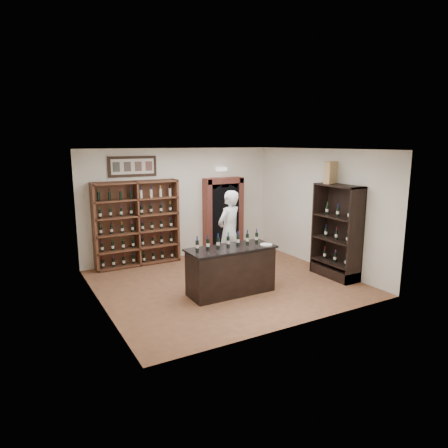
{
  "coord_description": "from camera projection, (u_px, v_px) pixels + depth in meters",
  "views": [
    {
      "loc": [
        -4.26,
        -7.54,
        3.15
      ],
      "look_at": [
        0.14,
        0.3,
        1.3
      ],
      "focal_mm": 32.0,
      "sensor_mm": 36.0,
      "label": 1
    }
  ],
  "objects": [
    {
      "name": "floor",
      "position": [
        225.0,
        283.0,
        9.12
      ],
      "size": [
        5.5,
        5.5,
        0.0
      ],
      "primitive_type": "plane",
      "color": "brown",
      "rests_on": "ground"
    },
    {
      "name": "ceiling",
      "position": [
        225.0,
        149.0,
        8.52
      ],
      "size": [
        5.5,
        5.5,
        0.0
      ],
      "primitive_type": "plane",
      "rotation": [
        3.14,
        0.0,
        0.0
      ],
      "color": "white",
      "rests_on": "wall_back"
    },
    {
      "name": "wall_back",
      "position": [
        180.0,
        204.0,
        10.95
      ],
      "size": [
        5.5,
        0.04,
        3.0
      ],
      "primitive_type": "cube",
      "color": "silver",
      "rests_on": "ground"
    },
    {
      "name": "wall_left",
      "position": [
        98.0,
        232.0,
        7.5
      ],
      "size": [
        0.04,
        5.0,
        3.0
      ],
      "primitive_type": "cube",
      "color": "silver",
      "rests_on": "ground"
    },
    {
      "name": "wall_right",
      "position": [
        319.0,
        208.0,
        10.14
      ],
      "size": [
        0.04,
        5.0,
        3.0
      ],
      "primitive_type": "cube",
      "color": "silver",
      "rests_on": "ground"
    },
    {
      "name": "wine_shelf",
      "position": [
        137.0,
        223.0,
        10.27
      ],
      "size": [
        2.2,
        0.38,
        2.2
      ],
      "color": "#562E1D",
      "rests_on": "ground"
    },
    {
      "name": "framed_picture",
      "position": [
        133.0,
        166.0,
        10.09
      ],
      "size": [
        1.25,
        0.04,
        0.52
      ],
      "primitive_type": "cube",
      "color": "black",
      "rests_on": "wall_back"
    },
    {
      "name": "arched_doorway",
      "position": [
        223.0,
        214.0,
        11.48
      ],
      "size": [
        1.17,
        0.35,
        2.17
      ],
      "color": "black",
      "rests_on": "ground"
    },
    {
      "name": "emergency_light",
      "position": [
        222.0,
        169.0,
        11.3
      ],
      "size": [
        0.3,
        0.1,
        0.1
      ],
      "primitive_type": "cube",
      "color": "white",
      "rests_on": "wall_back"
    },
    {
      "name": "tasting_counter",
      "position": [
        231.0,
        271.0,
        8.41
      ],
      "size": [
        1.88,
        0.78,
        1.0
      ],
      "color": "black",
      "rests_on": "ground"
    },
    {
      "name": "counter_bottle_0",
      "position": [
        197.0,
        245.0,
        8.04
      ],
      "size": [
        0.07,
        0.07,
        0.3
      ],
      "color": "black",
      "rests_on": "tasting_counter"
    },
    {
      "name": "counter_bottle_1",
      "position": [
        208.0,
        244.0,
        8.16
      ],
      "size": [
        0.07,
        0.07,
        0.3
      ],
      "color": "black",
      "rests_on": "tasting_counter"
    },
    {
      "name": "counter_bottle_2",
      "position": [
        218.0,
        243.0,
        8.27
      ],
      "size": [
        0.07,
        0.07,
        0.3
      ],
      "color": "black",
      "rests_on": "tasting_counter"
    },
    {
      "name": "counter_bottle_3",
      "position": [
        228.0,
        241.0,
        8.39
      ],
      "size": [
        0.07,
        0.07,
        0.3
      ],
      "color": "black",
      "rests_on": "tasting_counter"
    },
    {
      "name": "counter_bottle_4",
      "position": [
        238.0,
        240.0,
        8.5
      ],
      "size": [
        0.07,
        0.07,
        0.3
      ],
      "color": "black",
      "rests_on": "tasting_counter"
    },
    {
      "name": "counter_bottle_5",
      "position": [
        247.0,
        239.0,
        8.62
      ],
      "size": [
        0.07,
        0.07,
        0.3
      ],
      "color": "black",
      "rests_on": "tasting_counter"
    },
    {
      "name": "counter_bottle_6",
      "position": [
        257.0,
        237.0,
        8.73
      ],
      "size": [
        0.07,
        0.07,
        0.3
      ],
      "color": "black",
      "rests_on": "tasting_counter"
    },
    {
      "name": "side_cabinet",
      "position": [
        337.0,
        246.0,
        9.41
      ],
      "size": [
        0.48,
        1.2,
        2.2
      ],
      "color": "black",
      "rests_on": "ground"
    },
    {
      "name": "shopkeeper",
      "position": [
        229.0,
        231.0,
        9.79
      ],
      "size": [
        0.86,
        0.72,
        2.01
      ],
      "primitive_type": "imported",
      "rotation": [
        0.0,
        0.0,
        3.53
      ],
      "color": "silver",
      "rests_on": "ground"
    },
    {
      "name": "plate",
      "position": [
        266.0,
        245.0,
        8.49
      ],
      "size": [
        0.26,
        0.26,
        0.02
      ],
      "primitive_type": "cylinder",
      "color": "beige",
      "rests_on": "tasting_counter"
    },
    {
      "name": "wine_crate",
      "position": [
        331.0,
        172.0,
        9.31
      ],
      "size": [
        0.39,
        0.25,
        0.52
      ],
      "primitive_type": "cube",
      "rotation": [
        0.0,
        0.0,
        0.3
      ],
      "color": "tan",
      "rests_on": "side_cabinet"
    }
  ]
}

